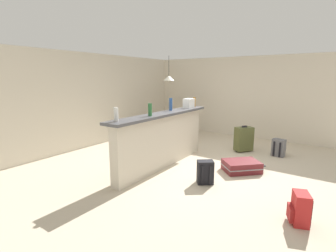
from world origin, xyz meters
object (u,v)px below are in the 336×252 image
at_px(bottle_blue, 171,104).
at_px(grocery_bag, 189,103).
at_px(dining_chair_near_partition, 184,124).
at_px(suitcase_flat_maroon, 242,166).
at_px(backpack_grey, 279,148).
at_px(pendant_lamp, 169,78).
at_px(bottle_amber, 194,102).
at_px(suitcase_upright_olive, 244,139).
at_px(dining_table, 169,118).
at_px(backpack_red, 300,209).
at_px(bottle_white, 116,114).
at_px(backpack_black, 205,172).
at_px(bottle_green, 150,110).

height_order(bottle_blue, grocery_bag, bottle_blue).
relative_size(dining_chair_near_partition, suitcase_flat_maroon, 1.11).
bearing_deg(grocery_bag, backpack_grey, -60.46).
height_order(bottle_blue, dining_chair_near_partition, bottle_blue).
xyz_separation_m(bottle_blue, grocery_bag, (0.65, -0.09, -0.03)).
relative_size(pendant_lamp, backpack_grey, 1.85).
height_order(bottle_amber, suitcase_upright_olive, bottle_amber).
height_order(dining_table, backpack_red, dining_table).
relative_size(bottle_white, suitcase_flat_maroon, 0.28).
bearing_deg(bottle_amber, backpack_grey, -65.39).
relative_size(grocery_bag, pendant_lamp, 0.34).
bearing_deg(dining_table, backpack_black, -134.96).
height_order(dining_table, dining_chair_near_partition, dining_chair_near_partition).
bearing_deg(suitcase_flat_maroon, backpack_red, -138.64).
bearing_deg(bottle_white, grocery_bag, -1.05).
bearing_deg(dining_chair_near_partition, backpack_grey, -89.86).
height_order(bottle_blue, bottle_amber, bottle_blue).
xyz_separation_m(pendant_lamp, backpack_grey, (-0.06, -3.24, -1.64)).
bearing_deg(suitcase_upright_olive, suitcase_flat_maroon, -163.24).
height_order(bottle_green, bottle_amber, same).
bearing_deg(dining_table, bottle_white, -159.82).
bearing_deg(dining_chair_near_partition, bottle_blue, -158.40).
bearing_deg(pendant_lamp, backpack_grey, -91.03).
xyz_separation_m(dining_table, dining_chair_near_partition, (-0.00, -0.52, -0.13)).
distance_m(bottle_blue, grocery_bag, 0.65).
distance_m(suitcase_flat_maroon, backpack_red, 1.84).
bearing_deg(grocery_bag, bottle_blue, 172.35).
distance_m(bottle_white, backpack_black, 1.86).
bearing_deg(bottle_green, pendant_lamp, 27.60).
xyz_separation_m(suitcase_upright_olive, backpack_grey, (0.10, -0.82, -0.13)).
bearing_deg(bottle_blue, bottle_green, -172.00).
relative_size(bottle_blue, backpack_black, 0.65).
height_order(bottle_green, grocery_bag, bottle_green).
bearing_deg(grocery_bag, dining_table, 50.46).
relative_size(grocery_bag, backpack_black, 0.62).
bearing_deg(dining_table, bottle_blue, -144.91).
relative_size(suitcase_flat_maroon, backpack_grey, 2.00).
height_order(bottle_green, suitcase_flat_maroon, bottle_green).
relative_size(dining_chair_near_partition, suitcase_upright_olive, 1.39).
relative_size(suitcase_upright_olive, backpack_grey, 1.60).
bearing_deg(pendant_lamp, grocery_bag, -129.83).
height_order(grocery_bag, backpack_red, grocery_bag).
distance_m(pendant_lamp, backpack_black, 3.87).
bearing_deg(backpack_grey, pendant_lamp, 88.97).
xyz_separation_m(bottle_blue, pendant_lamp, (1.77, 1.26, 0.56)).
xyz_separation_m(bottle_green, suitcase_flat_maroon, (1.11, -1.45, -1.16)).
bearing_deg(backpack_red, bottle_blue, 67.50).
height_order(bottle_white, bottle_green, bottle_green).
relative_size(bottle_amber, pendant_lamp, 0.31).
distance_m(bottle_white, grocery_bag, 2.32).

